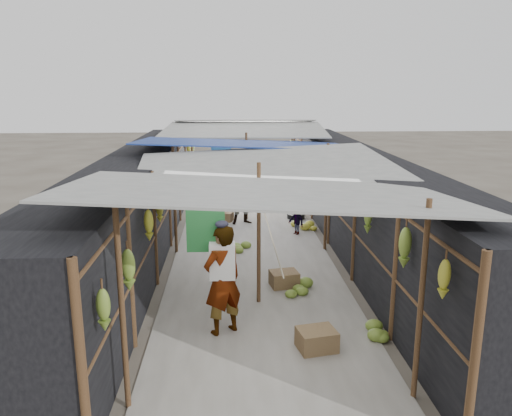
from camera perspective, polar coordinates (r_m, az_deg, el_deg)
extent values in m
plane|color=#6B6356|center=(6.74, 1.96, -21.24)|extent=(80.00, 80.00, 0.00)
cube|color=#9E998E|center=(12.62, -0.66, -4.17)|extent=(3.60, 16.00, 0.02)
cube|color=black|center=(12.50, -13.13, 0.72)|extent=(1.40, 15.00, 2.30)
cube|color=black|center=(12.73, 11.57, 1.02)|extent=(1.40, 15.00, 2.30)
cube|color=olive|center=(9.99, 3.23, -8.13)|extent=(0.60, 0.52, 0.32)
cube|color=olive|center=(7.79, 6.95, -14.75)|extent=(0.63, 0.55, 0.33)
cube|color=olive|center=(14.79, -3.56, -1.01)|extent=(0.53, 0.48, 0.28)
cylinder|color=black|center=(15.11, 4.58, -0.95)|extent=(0.53, 0.53, 0.16)
imported|color=silver|center=(7.93, -3.83, -8.25)|extent=(0.79, 0.72, 1.81)
imported|color=navy|center=(14.34, -1.32, 1.13)|extent=(0.86, 0.74, 1.54)
imported|color=#443F3B|center=(13.40, 4.60, -1.33)|extent=(0.56, 0.63, 0.84)
cylinder|color=brown|center=(6.21, -15.07, -11.17)|extent=(0.07, 0.07, 2.60)
cylinder|color=brown|center=(6.50, 18.33, -10.24)|extent=(0.07, 0.07, 2.60)
cylinder|color=brown|center=(8.90, 0.32, -3.08)|extent=(0.07, 0.07, 2.60)
cylinder|color=brown|center=(11.86, -9.29, 0.95)|extent=(0.07, 0.07, 2.60)
cylinder|color=brown|center=(12.02, 8.04, 1.16)|extent=(0.07, 0.07, 2.60)
cylinder|color=brown|center=(14.75, -1.10, 3.58)|extent=(0.07, 0.07, 2.60)
cylinder|color=brown|center=(17.74, -7.30, 5.16)|extent=(0.07, 0.07, 2.60)
cylinder|color=brown|center=(17.85, 4.35, 5.28)|extent=(0.07, 0.07, 2.60)
cube|color=#979792|center=(6.67, 1.37, 1.90)|extent=(5.21, 3.19, 0.52)
cube|color=#979792|center=(9.86, 1.06, 4.80)|extent=(5.23, 3.73, 0.50)
cube|color=navy|center=(13.10, -1.32, 7.40)|extent=(5.40, 3.60, 0.41)
cube|color=#979792|center=(16.37, -1.35, 8.98)|extent=(5.37, 3.66, 0.27)
cube|color=#979792|center=(18.76, -1.29, 9.86)|extent=(5.00, 1.99, 0.24)
cylinder|color=brown|center=(12.24, -10.11, 4.88)|extent=(0.06, 15.00, 0.06)
cylinder|color=brown|center=(12.41, 8.62, 5.05)|extent=(0.06, 15.00, 0.06)
cylinder|color=gray|center=(12.16, -0.68, 5.03)|extent=(0.02, 15.00, 0.02)
cube|color=#162095|center=(11.00, 2.59, 2.40)|extent=(0.55, 0.03, 0.65)
cube|color=#1D4C89|center=(16.45, -4.00, 6.17)|extent=(0.65, 0.03, 0.60)
cube|color=maroon|center=(11.75, 3.18, 3.23)|extent=(0.50, 0.03, 0.60)
cube|color=#277536|center=(7.78, -5.78, -2.55)|extent=(0.60, 0.03, 0.70)
cube|color=#1942A8|center=(12.63, -1.83, 3.97)|extent=(0.70, 0.03, 0.60)
ellipsoid|color=olive|center=(5.69, -17.03, -11.10)|extent=(0.15, 0.13, 0.50)
ellipsoid|color=olive|center=(6.93, -14.39, -6.91)|extent=(0.19, 0.16, 0.60)
ellipsoid|color=gold|center=(8.60, -12.15, -1.97)|extent=(0.16, 0.14, 0.56)
ellipsoid|color=gold|center=(9.92, -10.96, -0.27)|extent=(0.15, 0.13, 0.50)
ellipsoid|color=olive|center=(11.72, -9.78, 2.54)|extent=(0.20, 0.17, 0.60)
ellipsoid|color=gold|center=(12.72, -9.27, 3.15)|extent=(0.15, 0.13, 0.45)
ellipsoid|color=gold|center=(14.72, -8.47, 4.99)|extent=(0.18, 0.15, 0.48)
ellipsoid|color=olive|center=(15.84, -8.09, 5.21)|extent=(0.19, 0.16, 0.51)
ellipsoid|color=gold|center=(17.33, -7.70, 6.65)|extent=(0.15, 0.12, 0.37)
ellipsoid|color=olive|center=(19.04, -7.29, 6.55)|extent=(0.15, 0.12, 0.58)
ellipsoid|color=gold|center=(6.04, 20.69, -7.66)|extent=(0.14, 0.12, 0.49)
ellipsoid|color=olive|center=(7.15, 16.64, -4.39)|extent=(0.18, 0.15, 0.60)
ellipsoid|color=olive|center=(8.84, 12.69, -1.16)|extent=(0.15, 0.12, 0.56)
ellipsoid|color=gold|center=(10.36, 10.30, 2.26)|extent=(0.15, 0.12, 0.36)
ellipsoid|color=olive|center=(11.85, 8.58, 2.77)|extent=(0.19, 0.16, 0.58)
ellipsoid|color=olive|center=(12.89, 7.63, 3.82)|extent=(0.16, 0.14, 0.36)
ellipsoid|color=gold|center=(14.57, 6.37, 4.66)|extent=(0.18, 0.15, 0.37)
ellipsoid|color=olive|center=(16.32, 5.35, 6.15)|extent=(0.17, 0.14, 0.55)
ellipsoid|color=olive|center=(17.78, 4.65, 6.58)|extent=(0.16, 0.14, 0.37)
ellipsoid|color=olive|center=(19.15, 4.08, 7.03)|extent=(0.17, 0.15, 0.48)
ellipsoid|color=olive|center=(9.79, 5.34, -8.73)|extent=(0.58, 0.49, 0.29)
ellipsoid|color=olive|center=(8.33, 13.00, -13.29)|extent=(0.55, 0.46, 0.27)
ellipsoid|color=gold|center=(14.09, 5.40, -1.78)|extent=(0.56, 0.48, 0.28)
ellipsoid|color=olive|center=(12.14, -2.16, -4.36)|extent=(0.47, 0.40, 0.24)
ellipsoid|color=olive|center=(16.91, -6.82, 0.86)|extent=(0.67, 0.57, 0.33)
ellipsoid|color=gold|center=(16.96, 3.24, 0.83)|extent=(0.50, 0.42, 0.25)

